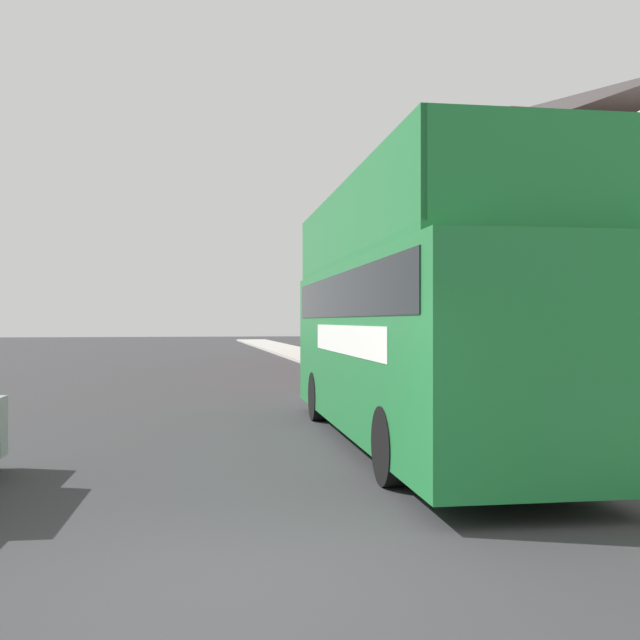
% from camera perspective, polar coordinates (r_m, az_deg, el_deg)
% --- Properties ---
extents(ground_plane, '(144.00, 144.00, 0.00)m').
position_cam_1_polar(ground_plane, '(26.73, -9.52, -4.47)').
color(ground_plane, '#333335').
extents(sidewalk, '(2.97, 108.00, 0.14)m').
position_cam_1_polar(sidewalk, '(24.78, 6.27, -4.65)').
color(sidewalk, '#ADAAA3').
rests_on(sidewalk, ground_plane).
extents(brick_terrace_rear, '(6.00, 22.10, 10.31)m').
position_cam_1_polar(brick_terrace_rear, '(32.02, 10.87, 5.50)').
color(brick_terrace_rear, brown).
rests_on(brick_terrace_rear, ground_plane).
extents(tour_bus, '(2.82, 10.36, 4.25)m').
position_cam_1_polar(tour_bus, '(12.60, 6.88, -0.71)').
color(tour_bus, '#1E7A38').
rests_on(tour_bus, ground_plane).
extents(parked_car_ahead_of_bus, '(1.85, 4.03, 1.37)m').
position_cam_1_polar(parked_car_ahead_of_bus, '(20.65, 2.25, -3.96)').
color(parked_car_ahead_of_bus, silver).
rests_on(parked_car_ahead_of_bus, ground_plane).
extents(lamp_post_second, '(0.35, 0.35, 4.33)m').
position_cam_1_polar(lamp_post_second, '(17.23, 10.92, 3.61)').
color(lamp_post_second, black).
rests_on(lamp_post_second, sidewalk).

